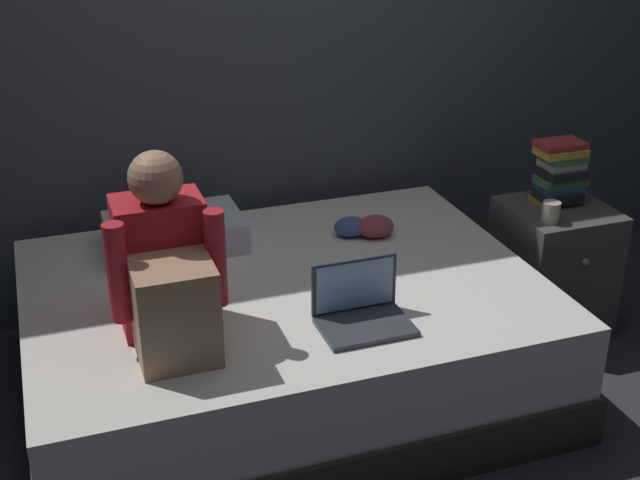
# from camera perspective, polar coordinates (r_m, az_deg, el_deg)

# --- Properties ---
(ground_plane) EXTENTS (8.00, 8.00, 0.00)m
(ground_plane) POSITION_cam_1_polar(r_m,az_deg,el_deg) (3.41, 2.48, -11.83)
(ground_plane) COLOR #2D2D33
(wall_back) EXTENTS (5.60, 0.10, 2.70)m
(wall_back) POSITION_cam_1_polar(r_m,az_deg,el_deg) (3.93, -3.85, 14.81)
(wall_back) COLOR #424751
(wall_back) RESTS_ON ground_plane
(bed) EXTENTS (2.00, 1.50, 0.49)m
(bed) POSITION_cam_1_polar(r_m,az_deg,el_deg) (3.45, -2.41, -6.41)
(bed) COLOR #332D2B
(bed) RESTS_ON ground_plane
(nightstand) EXTENTS (0.44, 0.46, 0.59)m
(nightstand) POSITION_cam_1_polar(r_m,az_deg,el_deg) (4.01, 15.24, -1.77)
(nightstand) COLOR #474442
(nightstand) RESTS_ON ground_plane
(person_sitting) EXTENTS (0.39, 0.44, 0.66)m
(person_sitting) POSITION_cam_1_polar(r_m,az_deg,el_deg) (2.88, -10.25, -2.14)
(person_sitting) COLOR #B21E28
(person_sitting) RESTS_ON bed
(laptop) EXTENTS (0.32, 0.23, 0.22)m
(laptop) POSITION_cam_1_polar(r_m,az_deg,el_deg) (3.02, 2.75, -4.65)
(laptop) COLOR #333842
(laptop) RESTS_ON bed
(pillow) EXTENTS (0.56, 0.36, 0.13)m
(pillow) POSITION_cam_1_polar(r_m,az_deg,el_deg) (3.63, -9.68, 0.51)
(pillow) COLOR silver
(pillow) RESTS_ON bed
(book_stack) EXTENTS (0.22, 0.16, 0.28)m
(book_stack) POSITION_cam_1_polar(r_m,az_deg,el_deg) (3.89, 15.75, 4.37)
(book_stack) COLOR gold
(book_stack) RESTS_ON nightstand
(mug) EXTENTS (0.08, 0.08, 0.09)m
(mug) POSITION_cam_1_polar(r_m,az_deg,el_deg) (3.71, 15.17, 1.82)
(mug) COLOR #BCB2A3
(mug) RESTS_ON nightstand
(clothes_pile) EXTENTS (0.25, 0.17, 0.09)m
(clothes_pile) POSITION_cam_1_polar(r_m,az_deg,el_deg) (3.69, 3.02, 0.91)
(clothes_pile) COLOR #8E3D47
(clothes_pile) RESTS_ON bed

